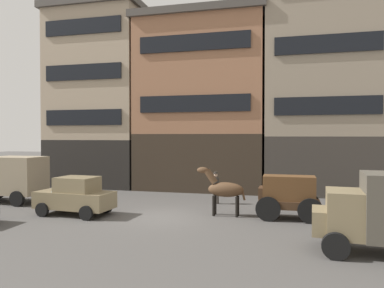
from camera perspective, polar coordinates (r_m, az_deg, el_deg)
The scene contains 9 objects.
ground_plane at distance 17.50m, azimuth -5.02°, elevation -11.27°, with size 120.00×120.00×0.00m, color #4C4947.
building_far_left at distance 29.92m, azimuth -13.66°, elevation 7.12°, with size 7.52×6.41×13.64m.
building_center_left at distance 27.07m, azimuth 1.77°, elevation 6.45°, with size 9.35×6.41×12.40m.
building_center_right at distance 26.74m, azimuth 19.56°, elevation 9.67°, with size 7.84×6.41×15.39m.
cargo_wagon at distance 17.39m, azimuth 14.67°, elevation -7.54°, with size 2.91×1.52×1.98m.
draft_horse at distance 17.59m, azimuth 4.95°, elevation -6.99°, with size 2.34×0.61×2.30m.
delivery_truck_near at distance 23.45m, azimuth -26.54°, elevation -4.67°, with size 4.38×2.20×2.62m.
sedan_dark at distance 18.62m, azimuth -17.69°, elevation -7.70°, with size 3.80×2.06×1.83m.
pedestrian_officer at distance 20.62m, azimuth 3.71°, elevation -6.58°, with size 0.50×0.50×1.79m.
Camera 1 is at (5.61, -16.14, 3.80)m, focal length 34.28 mm.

